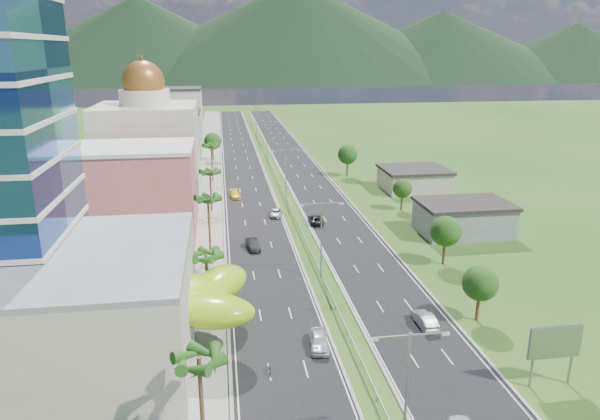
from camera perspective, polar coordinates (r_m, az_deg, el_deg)
name	(u,v)px	position (r m, az deg, el deg)	size (l,w,h in m)	color
ground	(336,310)	(67.21, 3.83, -10.59)	(500.00, 500.00, 0.00)	#2D5119
road_left	(242,163)	(151.49, -6.20, 4.99)	(11.00, 260.00, 0.04)	black
road_right	(295,162)	(152.78, -0.55, 5.19)	(11.00, 260.00, 0.04)	black
sidewalk_left	(208,164)	(151.42, -9.80, 4.85)	(7.00, 260.00, 0.12)	gray
median_guardrail	(275,175)	(134.31, -2.66, 3.80)	(0.10, 216.06, 0.76)	gray
streetlight_median_a	(407,383)	(43.13, 11.37, -17.64)	(6.04, 0.25, 11.00)	gray
streetlight_median_b	(321,232)	(73.54, 2.29, -2.36)	(6.04, 0.25, 11.00)	gray
streetlight_median_c	(286,169)	(111.64, -1.53, 4.34)	(6.04, 0.25, 11.00)	gray
streetlight_median_d	(267,136)	(155.65, -3.57, 7.89)	(6.04, 0.25, 11.00)	gray
streetlight_median_e	(256,117)	(200.09, -4.73, 9.87)	(6.04, 0.25, 11.00)	gray
mall_podium	(40,310)	(61.05, -25.96, -9.60)	(30.00, 24.00, 11.00)	#B8A998
lime_canopy	(164,298)	(60.47, -14.33, -9.12)	(18.00, 15.00, 7.40)	#8BBD12
pink_shophouse	(134,193)	(94.37, -17.27, 1.70)	(20.00, 15.00, 15.00)	#CF5E55
domed_building	(149,147)	(115.83, -15.83, 6.49)	(20.00, 20.00, 28.70)	beige
midrise_grey	(166,143)	(140.77, -14.13, 6.98)	(16.00, 15.00, 16.00)	slate
midrise_beige	(173,135)	(162.64, -13.40, 7.77)	(16.00, 15.00, 13.00)	#B8A998
midrise_white	(178,117)	(185.02, -12.91, 9.64)	(16.00, 15.00, 18.00)	silver
billboard	(555,344)	(56.81, 25.53, -12.77)	(5.20, 0.35, 6.20)	gray
shed_near	(463,219)	(97.07, 17.02, -0.94)	(15.00, 10.00, 5.00)	slate
shed_far	(414,180)	(124.50, 12.06, 3.14)	(14.00, 12.00, 4.40)	#B8A998
palm_tree_a	(199,363)	(42.91, -10.71, -15.76)	(3.60, 3.60, 9.10)	#47301C
palm_tree_b	(206,258)	(64.80, -10.01, -5.03)	(3.60, 3.60, 8.10)	#47301C
palm_tree_c	(208,201)	(83.31, -9.79, 0.98)	(3.60, 3.60, 9.60)	#47301C
palm_tree_d	(210,174)	(105.84, -9.57, 3.85)	(3.60, 3.60, 8.60)	#47301C
palm_tree_e	(211,147)	(130.20, -9.46, 6.63)	(3.60, 3.60, 9.40)	#47301C
leafy_tree_lfar	(212,141)	(155.29, -9.32, 7.25)	(4.90, 4.90, 8.05)	#47301C
leafy_tree_ra	(480,283)	(66.06, 18.67, -7.42)	(4.20, 4.20, 6.90)	#47301C
leafy_tree_rb	(446,231)	(81.39, 15.28, -2.21)	(4.55, 4.55, 7.47)	#47301C
leafy_tree_rc	(402,189)	(107.62, 10.86, 2.27)	(3.85, 3.85, 6.33)	#47301C
leafy_tree_rd	(348,155)	(134.34, 5.10, 5.92)	(4.90, 4.90, 8.05)	#47301C
mountain_ridge	(297,83)	(514.36, -0.31, 13.42)	(860.00, 140.00, 90.00)	black
car_white_near_left	(319,341)	(59.05, 2.05, -13.78)	(1.95, 4.84, 1.65)	silver
car_dark_left	(253,244)	(86.16, -5.03, -3.67)	(1.66, 4.76, 1.57)	black
car_silver_mid_left	(276,213)	(102.67, -2.57, -0.29)	(2.17, 4.71, 1.31)	#A8AAB0
car_yellow_far_left	(235,194)	(116.19, -6.94, 1.68)	(1.98, 4.87, 1.41)	yellow
car_silver_right	(425,319)	(64.84, 13.14, -11.29)	(1.69, 4.84, 1.59)	#9C9FA4
car_dark_far_right	(316,219)	(98.37, 1.68, -1.01)	(2.39, 5.19, 1.44)	black
motorcycle	(270,368)	(55.20, -3.26, -16.49)	(0.55, 1.81, 1.16)	black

